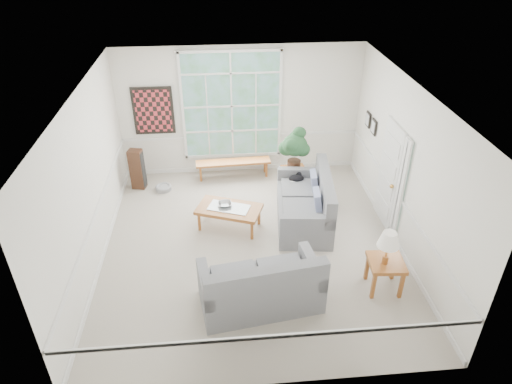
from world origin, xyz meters
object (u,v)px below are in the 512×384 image
loveseat_right (304,199)px  coffee_table (229,217)px  loveseat_front (260,278)px  side_table (384,275)px  end_table (294,179)px

loveseat_right → coffee_table: size_ratio=1.58×
loveseat_front → side_table: bearing=-4.6°
loveseat_right → end_table: size_ratio=3.76×
loveseat_right → loveseat_front: (-1.09, -2.17, -0.02)m
loveseat_right → loveseat_front: size_ratio=1.04×
side_table → loveseat_front: bearing=-176.1°
coffee_table → loveseat_right: bearing=23.1°
end_table → loveseat_right: bearing=-90.8°
loveseat_front → loveseat_right: bearing=54.9°
loveseat_front → coffee_table: 2.17m
loveseat_right → coffee_table: (-1.49, -0.06, -0.30)m
loveseat_right → side_table: loveseat_right is taller
loveseat_right → side_table: size_ratio=3.39×
loveseat_front → side_table: size_ratio=3.25×
loveseat_front → side_table: loveseat_front is taller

